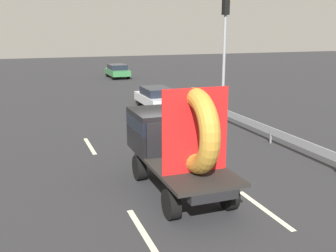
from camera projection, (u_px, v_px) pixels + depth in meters
ground_plane at (185, 188)px, 12.56m from camera, size 120.00×120.00×0.00m
flatbed_truck at (174, 138)px, 12.27m from camera, size 2.02×4.81×3.37m
distant_sedan at (156, 97)px, 24.79m from camera, size 1.73×4.03×1.32m
traffic_light at (225, 42)px, 21.71m from camera, size 0.42×0.36×6.47m
guardrail at (247, 121)px, 19.14m from camera, size 0.10×16.23×0.71m
lane_dash_left_near at (144, 234)px, 9.73m from camera, size 0.16×2.75×0.01m
lane_dash_left_far at (90, 146)px, 16.99m from camera, size 0.16×2.51×0.01m
lane_dash_right_near at (264, 209)px, 11.04m from camera, size 0.16×2.60×0.01m
lane_dash_right_far at (163, 135)px, 18.70m from camera, size 0.16×2.88×0.01m
oncoming_car at (117, 71)px, 40.11m from camera, size 1.77×4.13×1.35m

